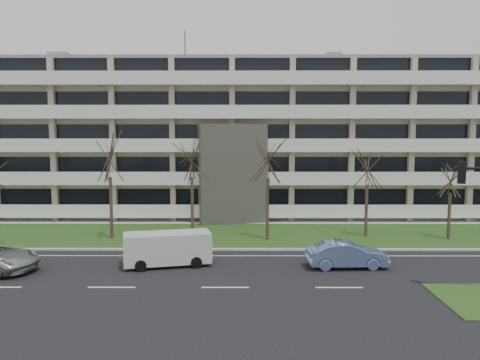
{
  "coord_description": "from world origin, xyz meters",
  "views": [
    {
      "loc": [
        0.85,
        -23.96,
        7.99
      ],
      "look_at": [
        0.75,
        10.0,
        4.74
      ],
      "focal_mm": 35.0,
      "sensor_mm": 36.0,
      "label": 1
    }
  ],
  "objects": [
    {
      "name": "apartment_building",
      "position": [
        -0.01,
        25.32,
        7.61
      ],
      "size": [
        60.5,
        15.1,
        18.75
      ],
      "color": "#B6AA8E",
      "rests_on": "ground"
    },
    {
      "name": "ground",
      "position": [
        0.0,
        0.0,
        0.0
      ],
      "size": [
        160.0,
        160.0,
        0.0
      ],
      "primitive_type": "plane",
      "color": "black",
      "rests_on": "ground"
    },
    {
      "name": "tree_3",
      "position": [
        -2.99,
        12.16,
        6.58
      ],
      "size": [
        4.23,
        4.23,
        8.45
      ],
      "color": "#382B21",
      "rests_on": "ground"
    },
    {
      "name": "blue_sedan",
      "position": [
        7.23,
        3.77,
        0.8
      ],
      "size": [
        4.92,
        1.93,
        1.6
      ],
      "primitive_type": "imported",
      "rotation": [
        0.0,
        0.0,
        1.62
      ],
      "color": "#7992D3",
      "rests_on": "ground"
    },
    {
      "name": "tree_5",
      "position": [
        10.66,
        12.33,
        5.74
      ],
      "size": [
        3.69,
        3.69,
        7.39
      ],
      "color": "#382B21",
      "rests_on": "ground"
    },
    {
      "name": "white_van",
      "position": [
        -3.63,
        4.23,
        1.22
      ],
      "size": [
        5.56,
        3.08,
        2.04
      ],
      "rotation": [
        0.0,
        0.0,
        0.23
      ],
      "color": "silver",
      "rests_on": "ground"
    },
    {
      "name": "tree_2",
      "position": [
        -9.19,
        11.63,
        6.69
      ],
      "size": [
        4.3,
        4.3,
        8.6
      ],
      "color": "#382B21",
      "rests_on": "ground"
    },
    {
      "name": "tree_6",
      "position": [
        16.77,
        11.43,
        4.99
      ],
      "size": [
        3.21,
        3.21,
        6.43
      ],
      "color": "#382B21",
      "rests_on": "ground"
    },
    {
      "name": "grass_verge",
      "position": [
        0.0,
        13.0,
        0.03
      ],
      "size": [
        90.0,
        10.0,
        0.06
      ],
      "primitive_type": "cube",
      "color": "#2B4416",
      "rests_on": "ground"
    },
    {
      "name": "lane_edge_line",
      "position": [
        0.0,
        6.5,
        0.01
      ],
      "size": [
        90.0,
        0.12,
        0.01
      ],
      "primitive_type": "cube",
      "color": "white",
      "rests_on": "ground"
    },
    {
      "name": "curb",
      "position": [
        0.0,
        8.0,
        0.06
      ],
      "size": [
        90.0,
        0.35,
        0.12
      ],
      "primitive_type": "cube",
      "color": "#B2B2AD",
      "rests_on": "ground"
    },
    {
      "name": "tree_4",
      "position": [
        2.83,
        11.25,
        6.62
      ],
      "size": [
        4.26,
        4.26,
        8.51
      ],
      "color": "#382B21",
      "rests_on": "ground"
    },
    {
      "name": "sidewalk",
      "position": [
        0.0,
        18.5,
        0.04
      ],
      "size": [
        90.0,
        2.0,
        0.08
      ],
      "primitive_type": "cube",
      "color": "#B2B2AD",
      "rests_on": "ground"
    }
  ]
}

